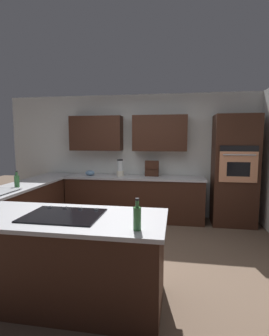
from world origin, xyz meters
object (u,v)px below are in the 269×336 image
(cooktop, at_px, (64,215))
(dish_soap_bottle, at_px, (17,181))
(mixing_bowl, at_px, (90,173))
(wall_oven, at_px, (234,170))
(spice_rack, at_px, (152,169))
(blender, at_px, (120,169))
(second_bottle, at_px, (137,217))

(cooktop, xyz_separation_m, dish_soap_bottle, (1.40, -1.31, 0.10))
(mixing_bowl, bearing_deg, dish_soap_bottle, 63.43)
(wall_oven, relative_size, mixing_bowl, 10.90)
(cooktop, xyz_separation_m, spice_rack, (-0.62, -2.84, 0.15))
(blender, xyz_separation_m, dish_soap_bottle, (1.37, 1.44, -0.05))
(blender, height_order, second_bottle, blender)
(cooktop, bearing_deg, second_bottle, 160.79)
(mixing_bowl, xyz_separation_m, second_bottle, (-1.47, 3.03, 0.06))
(blender, distance_m, spice_rack, 0.66)
(blender, height_order, dish_soap_bottle, blender)
(spice_rack, height_order, dish_soap_bottle, spice_rack)
(wall_oven, height_order, mixing_bowl, wall_oven)
(blender, relative_size, spice_rack, 1.09)
(blender, xyz_separation_m, mixing_bowl, (0.65, -0.00, -0.10))
(cooktop, height_order, blender, blender)
(mixing_bowl, xyz_separation_m, spice_rack, (-1.30, -0.09, 0.11))
(wall_oven, xyz_separation_m, blender, (2.25, 0.01, -0.01))
(mixing_bowl, bearing_deg, blender, 180.00)
(blender, bearing_deg, mixing_bowl, -0.00)
(cooktop, distance_m, dish_soap_bottle, 1.92)
(wall_oven, bearing_deg, second_bottle, 64.83)
(cooktop, bearing_deg, dish_soap_bottle, -43.15)
(wall_oven, xyz_separation_m, second_bottle, (1.43, 3.04, -0.05))
(mixing_bowl, relative_size, second_bottle, 0.70)
(cooktop, distance_m, mixing_bowl, 2.83)
(spice_rack, distance_m, dish_soap_bottle, 2.54)
(wall_oven, bearing_deg, spice_rack, -3.01)
(second_bottle, bearing_deg, mixing_bowl, -64.05)
(mixing_bowl, height_order, second_bottle, second_bottle)
(wall_oven, distance_m, blender, 2.25)
(dish_soap_bottle, relative_size, second_bottle, 0.95)
(spice_rack, bearing_deg, dish_soap_bottle, 37.22)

